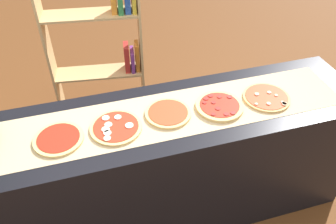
{
  "coord_description": "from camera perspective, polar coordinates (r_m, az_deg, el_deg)",
  "views": [
    {
      "loc": [
        -0.44,
        -1.51,
        2.32
      ],
      "look_at": [
        0.0,
        0.0,
        0.97
      ],
      "focal_mm": 37.19,
      "sensor_mm": 36.0,
      "label": 1
    }
  ],
  "objects": [
    {
      "name": "counter",
      "position": [
        2.42,
        -0.0,
        -8.91
      ],
      "size": [
        2.54,
        0.64,
        0.95
      ],
      "primitive_type": "cube",
      "color": "black",
      "rests_on": "ground_plane"
    },
    {
      "name": "pizza_mushroom_4",
      "position": [
        2.28,
        15.84,
        2.31
      ],
      "size": [
        0.3,
        0.3,
        0.02
      ],
      "color": "tan",
      "rests_on": "parchment_paper"
    },
    {
      "name": "pizza_plain_2",
      "position": [
        2.08,
        -0.0,
        -0.18
      ],
      "size": [
        0.28,
        0.28,
        0.02
      ],
      "color": "#DBB26B",
      "rests_on": "parchment_paper"
    },
    {
      "name": "pizza_mozzarella_1",
      "position": [
        2.01,
        -8.55,
        -2.47
      ],
      "size": [
        0.3,
        0.3,
        0.02
      ],
      "color": "#DBB26B",
      "rests_on": "parchment_paper"
    },
    {
      "name": "parchment_paper",
      "position": [
        2.09,
        -0.0,
        -0.4
      ],
      "size": [
        2.21,
        0.42,
        0.0
      ],
      "primitive_type": "cube",
      "color": "tan",
      "rests_on": "counter"
    },
    {
      "name": "bookshelf",
      "position": [
        3.09,
        -9.92,
        9.59
      ],
      "size": [
        0.82,
        0.34,
        1.67
      ],
      "color": "tan",
      "rests_on": "ground_plane"
    },
    {
      "name": "pizza_pepperoni_3",
      "position": [
        2.15,
        8.42,
        0.98
      ],
      "size": [
        0.29,
        0.29,
        0.03
      ],
      "color": "#DBB26B",
      "rests_on": "parchment_paper"
    },
    {
      "name": "ground_plane",
      "position": [
        2.8,
        -0.0,
        -15.22
      ],
      "size": [
        12.0,
        12.0,
        0.0
      ],
      "primitive_type": "plane",
      "color": "brown"
    },
    {
      "name": "pizza_plain_0",
      "position": [
        2.01,
        -17.5,
        -4.19
      ],
      "size": [
        0.28,
        0.28,
        0.02
      ],
      "color": "#DBB26B",
      "rests_on": "parchment_paper"
    }
  ]
}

